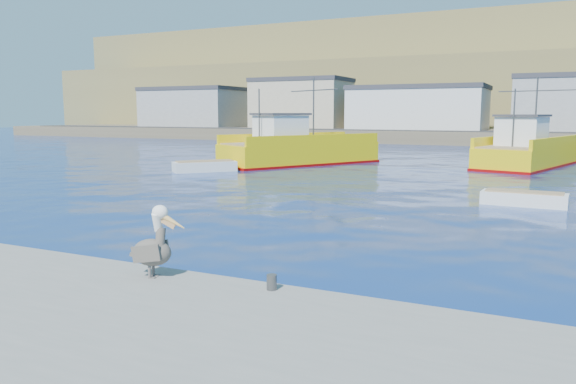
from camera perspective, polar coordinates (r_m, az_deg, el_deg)
The scene contains 8 objects.
ground at distance 15.38m, azimuth -5.84°, elevation -6.62°, with size 260.00×260.00×0.00m, color #071551.
dock_bollards at distance 12.18m, azimuth -11.85°, elevation -7.52°, with size 36.20×0.20×0.30m.
far_shore at distance 122.24m, azimuth 22.22°, elevation 9.81°, with size 200.00×81.00×24.00m.
trawler_yellow_a at distance 42.87m, azimuth 0.97°, elevation 4.31°, with size 9.83×13.16×6.69m.
trawler_yellow_b at distance 44.37m, azimuth 23.12°, elevation 3.74°, with size 7.05×12.58×6.59m.
skiff_left at distance 38.01m, azimuth -8.46°, elevation 2.50°, with size 3.82×4.06×0.90m.
skiff_mid at distance 25.78m, azimuth 22.83°, elevation -0.74°, with size 3.46×1.36×0.74m.
pelican at distance 11.95m, azimuth -13.48°, elevation -5.40°, with size 1.23×0.68×1.52m.
Camera 1 is at (7.79, -12.69, 3.87)m, focal length 35.00 mm.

